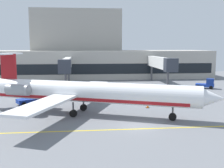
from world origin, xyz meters
TOP-DOWN VIEW (x-y plane):
  - ground at (-0.00, 0.00)m, footprint 120.00×120.00m
  - terminal_building at (-2.98, 48.78)m, footprint 59.38×16.89m
  - jet_bridge_west at (-9.20, 30.87)m, footprint 2.40×16.84m
  - jet_bridge_east at (11.20, 30.54)m, footprint 2.40×17.49m
  - regional_jet at (-5.68, 5.85)m, footprint 30.87×23.10m
  - baggage_tug at (19.11, 24.46)m, footprint 3.93×3.23m
  - pushback_tractor at (-13.00, 12.62)m, footprint 4.50×3.63m
  - safety_cone_alpha at (-3.51, 14.19)m, footprint 0.47×0.47m
  - safety_cone_bravo at (3.15, 8.57)m, footprint 0.47×0.47m

SIDE VIEW (x-z plane):
  - ground at x=0.00m, z-range -0.10..0.00m
  - safety_cone_alpha at x=-3.51m, z-range -0.03..0.52m
  - safety_cone_bravo at x=3.15m, z-range -0.03..0.52m
  - pushback_tractor at x=-13.00m, z-range -0.06..1.85m
  - baggage_tug at x=19.11m, z-range -0.09..1.94m
  - regional_jet at x=-5.68m, z-range -0.98..6.65m
  - jet_bridge_west at x=-9.20m, z-range 1.63..7.66m
  - jet_bridge_east at x=11.20m, z-range 1.71..7.90m
  - terminal_building at x=-2.98m, z-range -2.76..15.62m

